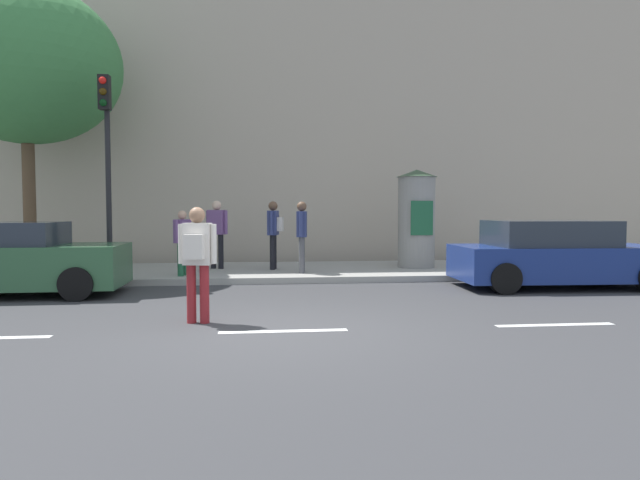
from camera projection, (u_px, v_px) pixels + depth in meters
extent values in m
plane|color=#38383A|center=(283.00, 331.00, 7.81)|extent=(80.00, 80.00, 0.00)
cube|color=#9E9B93|center=(272.00, 272.00, 14.76)|extent=(36.00, 4.00, 0.15)
cube|color=silver|center=(283.00, 331.00, 7.81)|extent=(1.80, 0.16, 0.01)
cube|color=silver|center=(555.00, 325.00, 8.24)|extent=(1.80, 0.16, 0.01)
cube|color=#B7A893|center=(268.00, 86.00, 19.41)|extent=(36.00, 5.00, 11.99)
cylinder|color=black|center=(109.00, 195.00, 12.61)|extent=(0.12, 0.12, 3.76)
cube|color=black|center=(104.00, 93.00, 12.32)|extent=(0.24, 0.24, 0.75)
sphere|color=red|center=(103.00, 80.00, 12.18)|extent=(0.16, 0.16, 0.16)
sphere|color=#3C2906|center=(103.00, 92.00, 12.19)|extent=(0.16, 0.16, 0.16)
sphere|color=#07330F|center=(103.00, 103.00, 12.20)|extent=(0.16, 0.16, 0.16)
cylinder|color=gray|center=(416.00, 222.00, 15.11)|extent=(0.99, 0.99, 2.43)
cone|color=#334C33|center=(417.00, 173.00, 15.04)|extent=(1.09, 1.09, 0.20)
cube|color=#1E5938|center=(422.00, 218.00, 14.61)|extent=(0.59, 0.02, 0.90)
cylinder|color=brown|center=(30.00, 208.00, 14.02)|extent=(0.30, 0.30, 3.20)
ellipsoid|color=#3D7F42|center=(26.00, 64.00, 13.83)|extent=(4.59, 4.59, 3.90)
cylinder|color=maroon|center=(191.00, 294.00, 8.38)|extent=(0.14, 0.14, 0.88)
cylinder|color=maroon|center=(205.00, 294.00, 8.37)|extent=(0.14, 0.14, 0.88)
cube|color=silver|center=(197.00, 244.00, 8.33)|extent=(0.43, 0.30, 0.62)
cylinder|color=silver|center=(181.00, 244.00, 8.34)|extent=(0.09, 0.09, 0.59)
cylinder|color=silver|center=(214.00, 244.00, 8.32)|extent=(0.09, 0.09, 0.59)
sphere|color=#8C664C|center=(197.00, 215.00, 8.31)|extent=(0.24, 0.24, 0.24)
cube|color=silver|center=(194.00, 247.00, 8.15)|extent=(0.30, 0.20, 0.36)
cylinder|color=#1E5938|center=(180.00, 260.00, 13.07)|extent=(0.14, 0.14, 0.78)
cylinder|color=#1E5938|center=(185.00, 259.00, 13.28)|extent=(0.14, 0.14, 0.78)
cube|color=#724C84|center=(182.00, 231.00, 13.14)|extent=(0.38, 0.50, 0.55)
cylinder|color=#724C84|center=(177.00, 232.00, 12.88)|extent=(0.09, 0.09, 0.52)
cylinder|color=#724C84|center=(188.00, 231.00, 13.40)|extent=(0.09, 0.09, 0.52)
sphere|color=tan|center=(182.00, 215.00, 13.12)|extent=(0.21, 0.21, 0.21)
cube|color=navy|center=(189.00, 232.00, 13.10)|extent=(0.25, 0.32, 0.36)
cylinder|color=#4C4C51|center=(302.00, 255.00, 13.68)|extent=(0.14, 0.14, 0.89)
cylinder|color=#4C4C51|center=(302.00, 254.00, 13.91)|extent=(0.14, 0.14, 0.89)
cube|color=navy|center=(302.00, 224.00, 13.76)|extent=(0.30, 0.49, 0.63)
cylinder|color=navy|center=(301.00, 224.00, 13.48)|extent=(0.09, 0.09, 0.60)
cylinder|color=navy|center=(302.00, 224.00, 14.03)|extent=(0.09, 0.09, 0.60)
sphere|color=brown|center=(302.00, 206.00, 13.73)|extent=(0.24, 0.24, 0.24)
cylinder|color=black|center=(274.00, 252.00, 14.74)|extent=(0.14, 0.14, 0.90)
cylinder|color=black|center=(272.00, 252.00, 14.50)|extent=(0.14, 0.14, 0.90)
cube|color=navy|center=(273.00, 223.00, 14.58)|extent=(0.32, 0.51, 0.64)
cylinder|color=navy|center=(275.00, 223.00, 14.87)|extent=(0.09, 0.09, 0.60)
cylinder|color=navy|center=(271.00, 223.00, 14.30)|extent=(0.09, 0.09, 0.60)
sphere|color=brown|center=(273.00, 206.00, 14.56)|extent=(0.24, 0.24, 0.24)
cube|color=silver|center=(280.00, 224.00, 14.57)|extent=(0.21, 0.30, 0.36)
cylinder|color=black|center=(213.00, 251.00, 14.83)|extent=(0.14, 0.14, 0.91)
cylinder|color=black|center=(221.00, 252.00, 14.74)|extent=(0.14, 0.14, 0.91)
cube|color=#724C84|center=(217.00, 222.00, 14.75)|extent=(0.52, 0.43, 0.64)
cylinder|color=#724C84|center=(208.00, 222.00, 14.85)|extent=(0.09, 0.09, 0.61)
cylinder|color=#724C84|center=(226.00, 222.00, 14.64)|extent=(0.09, 0.09, 0.61)
sphere|color=beige|center=(217.00, 205.00, 14.72)|extent=(0.25, 0.25, 0.25)
cube|color=#2D5938|center=(5.00, 266.00, 11.01)|extent=(4.52, 1.78, 0.83)
cylinder|color=black|center=(76.00, 284.00, 10.41)|extent=(0.64, 0.23, 0.64)
cylinder|color=black|center=(100.00, 274.00, 12.02)|extent=(0.64, 0.23, 0.64)
cube|color=navy|center=(558.00, 263.00, 12.24)|extent=(4.46, 2.03, 0.74)
cube|color=#262D38|center=(548.00, 233.00, 12.19)|extent=(2.52, 1.78, 0.55)
cylinder|color=black|center=(505.00, 278.00, 11.25)|extent=(0.65, 0.24, 0.64)
cylinder|color=black|center=(474.00, 269.00, 13.02)|extent=(0.65, 0.24, 0.64)
cylinder|color=black|center=(601.00, 268.00, 13.25)|extent=(0.65, 0.24, 0.64)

